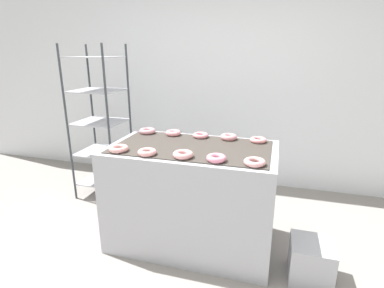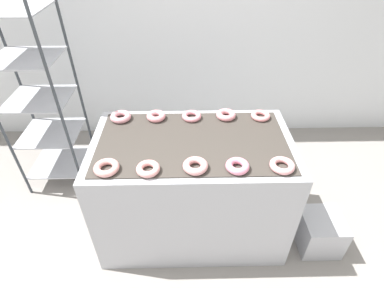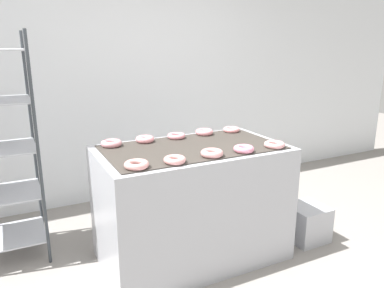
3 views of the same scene
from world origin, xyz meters
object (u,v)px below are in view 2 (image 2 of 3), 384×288
object	(u,v)px
donut_near_center	(195,166)
donut_far_rightmost	(261,116)
donut_near_right	(237,166)
donut_near_left	(148,169)
fryer_machine	(192,187)
donut_near_leftmost	(106,168)
baking_rack_cart	(39,99)
glaze_bin	(319,232)
donut_far_right	(226,115)
donut_far_center	(191,116)
donut_far_left	(156,116)
donut_near_rightmost	(282,165)
donut_far_leftmost	(121,117)

from	to	relation	value
donut_near_center	donut_far_rightmost	xyz separation A→B (m)	(0.51, 0.56, -0.00)
donut_near_right	donut_near_left	bearing A→B (deg)	-178.83
fryer_machine	donut_near_leftmost	xyz separation A→B (m)	(-0.53, -0.28, 0.48)
fryer_machine	baking_rack_cart	distance (m)	1.52
glaze_bin	donut_near_right	distance (m)	1.08
donut_far_right	donut_far_rightmost	distance (m)	0.26
donut_near_right	fryer_machine	bearing A→B (deg)	132.90
fryer_machine	donut_near_right	size ratio (longest dim) A/B	9.60
glaze_bin	donut_far_center	xyz separation A→B (m)	(-1.01, 0.50, 0.78)
donut_far_left	baking_rack_cart	bearing A→B (deg)	160.39
donut_far_left	donut_far_center	distance (m)	0.27
donut_near_right	donut_far_right	bearing A→B (deg)	90.55
donut_near_center	donut_near_rightmost	bearing A→B (deg)	-0.55
donut_far_leftmost	donut_far_left	xyz separation A→B (m)	(0.27, 0.00, 0.00)
fryer_machine	donut_far_leftmost	distance (m)	0.77
donut_near_rightmost	donut_far_rightmost	size ratio (longest dim) A/B	1.07
fryer_machine	donut_near_leftmost	bearing A→B (deg)	-151.67
donut_near_right	donut_far_left	world-z (taller)	donut_far_left
donut_near_left	donut_far_left	bearing A→B (deg)	89.46
donut_near_rightmost	donut_far_right	xyz separation A→B (m)	(-0.28, 0.58, 0.00)
baking_rack_cart	donut_near_leftmost	distance (m)	1.22
baking_rack_cart	glaze_bin	bearing A→B (deg)	-20.61
baking_rack_cart	donut_far_leftmost	world-z (taller)	baking_rack_cart
donut_near_leftmost	donut_far_rightmost	size ratio (longest dim) A/B	1.09
donut_near_left	donut_near_center	bearing A→B (deg)	3.58
glaze_bin	donut_far_leftmost	bearing A→B (deg)	162.13
donut_far_leftmost	donut_far_right	bearing A→B (deg)	0.67
donut_far_leftmost	donut_near_center	bearing A→B (deg)	-45.88
donut_near_right	donut_far_rightmost	bearing A→B (deg)	65.67
donut_far_left	donut_far_rightmost	size ratio (longest dim) A/B	1.00
donut_far_leftmost	donut_near_left	bearing A→B (deg)	-65.84
fryer_machine	donut_far_leftmost	world-z (taller)	donut_far_leftmost
donut_far_left	donut_far_rightmost	distance (m)	0.80
baking_rack_cart	donut_far_left	distance (m)	1.10
donut_far_left	glaze_bin	bearing A→B (deg)	-21.41
baking_rack_cart	donut_far_right	world-z (taller)	baking_rack_cart
glaze_bin	donut_near_center	size ratio (longest dim) A/B	2.04
donut_near_left	baking_rack_cart	bearing A→B (deg)	137.11
donut_near_right	glaze_bin	bearing A→B (deg)	5.75
glaze_bin	donut_far_leftmost	size ratio (longest dim) A/B	2.02
donut_near_center	donut_far_rightmost	world-z (taller)	donut_near_center
donut_far_center	donut_far_leftmost	bearing A→B (deg)	-179.70
fryer_machine	donut_near_rightmost	bearing A→B (deg)	-27.82
glaze_bin	donut_far_left	bearing A→B (deg)	158.59
donut_near_center	baking_rack_cart	bearing A→B (deg)	144.53
baking_rack_cart	donut_near_leftmost	world-z (taller)	baking_rack_cart
donut_near_left	glaze_bin	bearing A→B (deg)	3.81
donut_near_center	donut_far_left	size ratio (longest dim) A/B	1.08
donut_near_center	donut_near_rightmost	world-z (taller)	donut_near_center
glaze_bin	donut_far_leftmost	world-z (taller)	donut_far_leftmost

